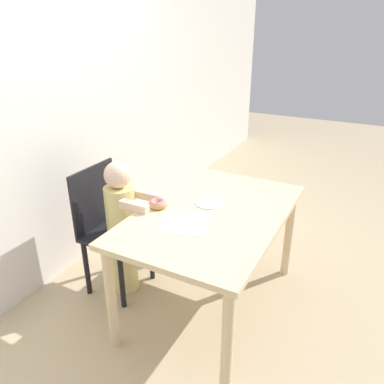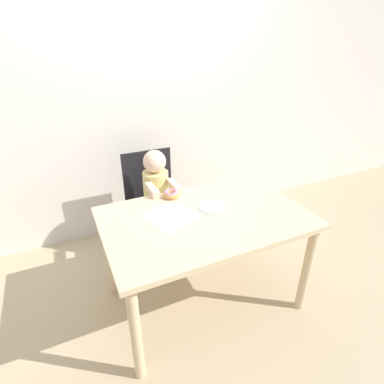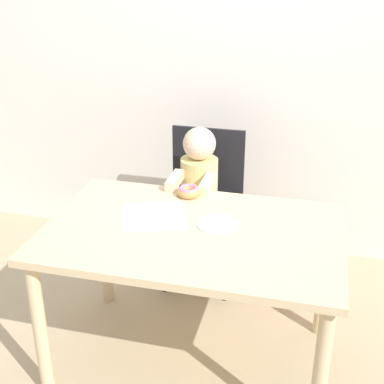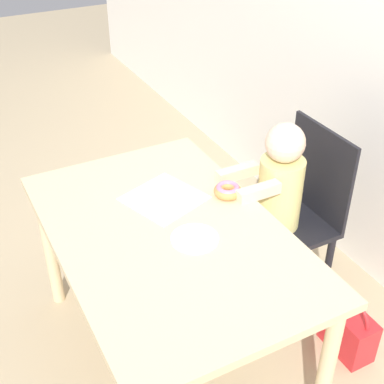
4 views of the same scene
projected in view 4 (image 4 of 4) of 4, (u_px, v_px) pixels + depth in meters
The scene contains 8 objects.
ground_plane at pixel (171, 354), 2.46m from camera, with size 12.00×12.00×0.00m, color tan.
dining_table at pixel (168, 249), 2.11m from camera, with size 1.30×0.84×0.72m.
chair at pixel (296, 214), 2.56m from camera, with size 0.42×0.37×0.90m.
child_figure at pixel (277, 214), 2.50m from camera, with size 0.22×0.38×0.98m.
donut at pixel (228, 190), 2.25m from camera, with size 0.12×0.12×0.05m.
napkin at pixel (164, 198), 2.24m from camera, with size 0.36×0.36×0.00m.
handbag at pixel (349, 331), 2.42m from camera, with size 0.25×0.13×0.32m.
plate at pixel (195, 238), 2.01m from camera, with size 0.18×0.18×0.01m.
Camera 4 is at (1.49, -0.67, 1.98)m, focal length 50.00 mm.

